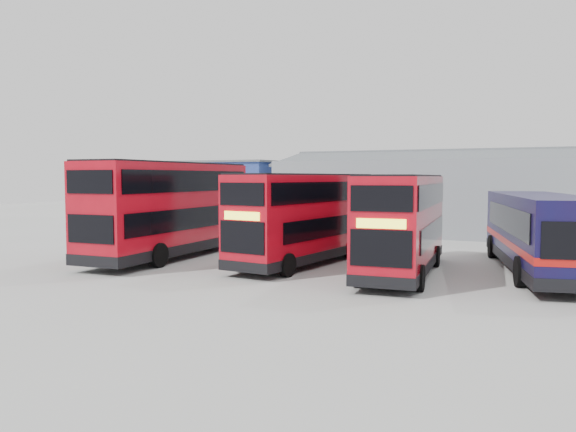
{
  "coord_description": "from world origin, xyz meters",
  "views": [
    {
      "loc": [
        9.91,
        -21.44,
        3.91
      ],
      "look_at": [
        -0.53,
        2.19,
        2.1
      ],
      "focal_mm": 35.0,
      "sensor_mm": 36.0,
      "label": 1
    }
  ],
  "objects": [
    {
      "name": "double_decker_right",
      "position": [
        5.1,
        0.85,
        1.98
      ],
      "size": [
        2.88,
        9.55,
        3.99
      ],
      "rotation": [
        0.0,
        0.0,
        0.06
      ],
      "color": "#B60A19",
      "rests_on": "ground"
    },
    {
      "name": "double_decker_left",
      "position": [
        -6.17,
        0.93,
        2.29
      ],
      "size": [
        2.93,
        10.95,
        4.61
      ],
      "rotation": [
        0.0,
        0.0,
        3.16
      ],
      "color": "#B60A19",
      "rests_on": "ground"
    },
    {
      "name": "maintenance_shed",
      "position": [
        8.0,
        20.0,
        2.6
      ],
      "size": [
        30.5,
        12.0,
        5.89
      ],
      "color": "gray",
      "rests_on": "ground"
    },
    {
      "name": "double_decker_centre",
      "position": [
        0.52,
        1.79,
        2.01
      ],
      "size": [
        3.65,
        9.78,
        4.05
      ],
      "rotation": [
        0.0,
        0.0,
        -0.14
      ],
      "color": "#B60A19",
      "rests_on": "ground"
    },
    {
      "name": "ground_plane",
      "position": [
        0.0,
        0.0,
        0.0
      ],
      "size": [
        120.0,
        120.0,
        0.0
      ],
      "primitive_type": "plane",
      "color": "#A1A19C",
      "rests_on": "ground"
    },
    {
      "name": "single_decker_blue",
      "position": [
        10.12,
        3.35,
        1.58
      ],
      "size": [
        4.9,
        12.02,
        3.19
      ],
      "rotation": [
        0.0,
        0.0,
        3.33
      ],
      "color": "#0C0C36",
      "rests_on": "ground"
    },
    {
      "name": "office_block",
      "position": [
        -14.0,
        17.99,
        2.58
      ],
      "size": [
        12.3,
        8.32,
        5.12
      ],
      "color": "navy",
      "rests_on": "ground"
    },
    {
      "name": "panel_van",
      "position": [
        -18.98,
        13.84,
        1.11
      ],
      "size": [
        2.29,
        4.69,
        1.98
      ],
      "rotation": [
        0.0,
        0.0,
        -0.1
      ],
      "color": "white",
      "rests_on": "ground"
    }
  ]
}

